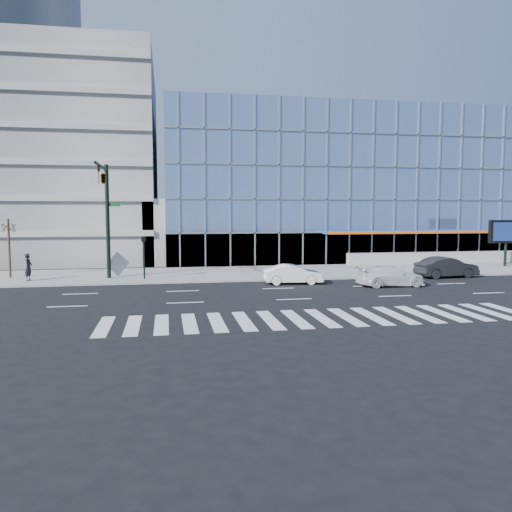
# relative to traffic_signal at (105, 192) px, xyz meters

# --- Properties ---
(ground) EXTENTS (160.00, 160.00, 0.00)m
(ground) POSITION_rel_traffic_signal_xyz_m (11.00, -4.57, -6.16)
(ground) COLOR black
(ground) RESTS_ON ground
(sidewalk) EXTENTS (120.00, 8.00, 0.15)m
(sidewalk) POSITION_rel_traffic_signal_xyz_m (11.00, 3.43, -6.09)
(sidewalk) COLOR gray
(sidewalk) RESTS_ON ground
(theatre_building) EXTENTS (42.00, 26.00, 15.00)m
(theatre_building) POSITION_rel_traffic_signal_xyz_m (25.00, 21.43, 1.34)
(theatre_building) COLOR #6B86B3
(theatre_building) RESTS_ON ground
(parking_garage) EXTENTS (24.00, 24.00, 20.00)m
(parking_garage) POSITION_rel_traffic_signal_xyz_m (-9.00, 21.43, 3.84)
(parking_garage) COLOR gray
(parking_garage) RESTS_ON ground
(ramp_block) EXTENTS (6.00, 8.00, 6.00)m
(ramp_block) POSITION_rel_traffic_signal_xyz_m (5.00, 13.43, -3.16)
(ramp_block) COLOR gray
(ramp_block) RESTS_ON ground
(tower_backdrop) EXTENTS (14.00, 14.00, 48.00)m
(tower_backdrop) POSITION_rel_traffic_signal_xyz_m (-19.00, 65.43, 17.84)
(tower_backdrop) COLOR gray
(tower_backdrop) RESTS_ON ground
(retaining_wall) EXTENTS (30.00, 0.80, 1.00)m
(retaining_wall) POSITION_rel_traffic_signal_xyz_m (35.00, 7.03, -5.51)
(retaining_wall) COLOR gray
(retaining_wall) RESTS_ON sidewalk
(traffic_signal) EXTENTS (1.14, 5.74, 8.00)m
(traffic_signal) POSITION_rel_traffic_signal_xyz_m (0.00, 0.00, 0.00)
(traffic_signal) COLOR black
(traffic_signal) RESTS_ON sidewalk
(ped_signal_post) EXTENTS (0.30, 0.33, 3.00)m
(ped_signal_post) POSITION_rel_traffic_signal_xyz_m (2.50, 0.37, -4.02)
(ped_signal_post) COLOR black
(ped_signal_post) RESTS_ON sidewalk
(marquee_sign) EXTENTS (3.20, 0.43, 4.00)m
(marquee_sign) POSITION_rel_traffic_signal_xyz_m (33.00, 3.42, -3.10)
(marquee_sign) COLOR black
(marquee_sign) RESTS_ON sidewalk
(street_tree_near) EXTENTS (1.10, 1.10, 4.23)m
(street_tree_near) POSITION_rel_traffic_signal_xyz_m (-7.00, 2.93, -2.39)
(street_tree_near) COLOR #332319
(street_tree_near) RESTS_ON sidewalk
(white_suv) EXTENTS (4.54, 1.92, 1.31)m
(white_suv) POSITION_rel_traffic_signal_xyz_m (18.43, -4.90, -5.51)
(white_suv) COLOR white
(white_suv) RESTS_ON ground
(white_sedan) EXTENTS (4.08, 1.75, 1.31)m
(white_sedan) POSITION_rel_traffic_signal_xyz_m (12.43, -2.77, -5.51)
(white_sedan) COLOR white
(white_sedan) RESTS_ON ground
(dark_sedan) EXTENTS (4.75, 2.04, 1.52)m
(dark_sedan) POSITION_rel_traffic_signal_xyz_m (24.43, -1.57, -5.40)
(dark_sedan) COLOR black
(dark_sedan) RESTS_ON ground
(pedestrian) EXTENTS (0.54, 0.74, 1.87)m
(pedestrian) POSITION_rel_traffic_signal_xyz_m (-5.24, 0.88, -5.08)
(pedestrian) COLOR black
(pedestrian) RESTS_ON sidewalk
(tilted_panel) EXTENTS (1.64, 0.94, 1.84)m
(tilted_panel) POSITION_rel_traffic_signal_xyz_m (0.53, 2.19, -5.10)
(tilted_panel) COLOR #9D9D9D
(tilted_panel) RESTS_ON sidewalk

